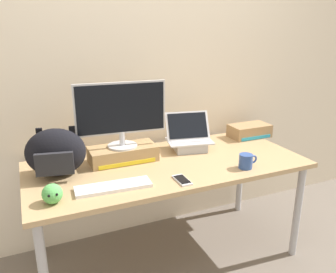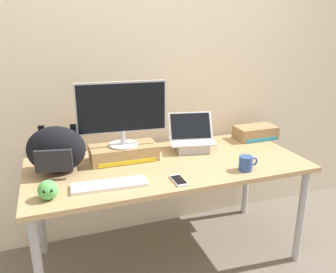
# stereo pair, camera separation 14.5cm
# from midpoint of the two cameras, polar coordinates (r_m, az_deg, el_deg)

# --- Properties ---
(ground_plane) EXTENTS (20.00, 20.00, 0.00)m
(ground_plane) POSITION_cam_midpoint_polar(r_m,az_deg,el_deg) (2.59, -1.70, -19.30)
(ground_plane) COLOR #70665B
(back_wall) EXTENTS (7.00, 0.10, 2.60)m
(back_wall) POSITION_cam_midpoint_polar(r_m,az_deg,el_deg) (2.54, -6.29, 11.87)
(back_wall) COLOR beige
(back_wall) RESTS_ON ground
(desk) EXTENTS (1.79, 0.80, 0.72)m
(desk) POSITION_cam_midpoint_polar(r_m,az_deg,el_deg) (2.25, -1.85, -5.95)
(desk) COLOR tan
(desk) RESTS_ON ground
(toner_box_yellow) EXTENTS (0.44, 0.21, 0.10)m
(toner_box_yellow) POSITION_cam_midpoint_polar(r_m,az_deg,el_deg) (2.27, -9.39, -2.88)
(toner_box_yellow) COLOR #A88456
(toner_box_yellow) RESTS_ON desk
(desktop_monitor) EXTENTS (0.58, 0.19, 0.42)m
(desktop_monitor) POSITION_cam_midpoint_polar(r_m,az_deg,el_deg) (2.18, -9.75, 3.94)
(desktop_monitor) COLOR silver
(desktop_monitor) RESTS_ON toner_box_yellow
(open_laptop) EXTENTS (0.35, 0.27, 0.26)m
(open_laptop) POSITION_cam_midpoint_polar(r_m,az_deg,el_deg) (2.45, 1.86, -0.91)
(open_laptop) COLOR #ADADB2
(open_laptop) RESTS_ON desk
(external_keyboard) EXTENTS (0.42, 0.15, 0.02)m
(external_keyboard) POSITION_cam_midpoint_polar(r_m,az_deg,el_deg) (1.92, -11.30, -8.26)
(external_keyboard) COLOR white
(external_keyboard) RESTS_ON desk
(messenger_backpack) EXTENTS (0.38, 0.28, 0.29)m
(messenger_backpack) POSITION_cam_midpoint_polar(r_m,az_deg,el_deg) (2.12, -20.18, -2.60)
(messenger_backpack) COLOR black
(messenger_backpack) RESTS_ON desk
(coffee_mug) EXTENTS (0.13, 0.09, 0.09)m
(coffee_mug) POSITION_cam_midpoint_polar(r_m,az_deg,el_deg) (2.17, 11.10, -4.10)
(coffee_mug) COLOR #2D4C93
(coffee_mug) RESTS_ON desk
(cell_phone) EXTENTS (0.07, 0.15, 0.01)m
(cell_phone) POSITION_cam_midpoint_polar(r_m,az_deg,el_deg) (1.97, 0.26, -7.35)
(cell_phone) COLOR silver
(cell_phone) RESTS_ON desk
(plush_toy) EXTENTS (0.10, 0.10, 0.10)m
(plush_toy) POSITION_cam_midpoint_polar(r_m,az_deg,el_deg) (1.84, -21.02, -8.99)
(plush_toy) COLOR #56B256
(plush_toy) RESTS_ON desk
(toner_box_cyan) EXTENTS (0.32, 0.18, 0.10)m
(toner_box_cyan) POSITION_cam_midpoint_polar(r_m,az_deg,el_deg) (2.78, 12.05, 0.94)
(toner_box_cyan) COLOR #9E7A51
(toner_box_cyan) RESTS_ON desk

